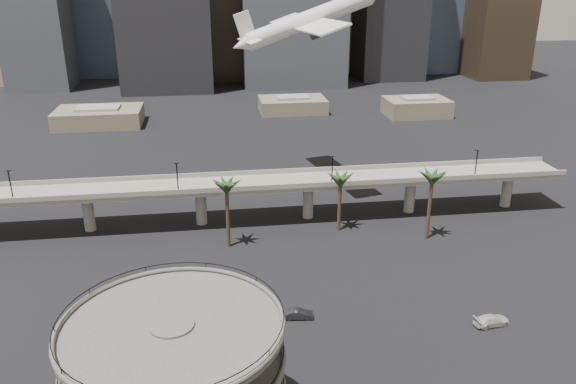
{
  "coord_description": "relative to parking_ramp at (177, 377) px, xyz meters",
  "views": [
    {
      "loc": [
        -8.34,
        -50.94,
        47.97
      ],
      "look_at": [
        2.93,
        28.0,
        16.63
      ],
      "focal_mm": 35.0,
      "sensor_mm": 36.0,
      "label": 1
    }
  ],
  "objects": [
    {
      "name": "overpass",
      "position": [
        13.0,
        59.0,
        -2.5
      ],
      "size": [
        130.0,
        9.3,
        14.7
      ],
      "color": "gray",
      "rests_on": "ground"
    },
    {
      "name": "car_a",
      "position": [
        3.6,
        24.13,
        -9.17
      ],
      "size": [
        4.16,
        3.28,
        1.33
      ],
      "primitive_type": "imported",
      "rotation": [
        0.0,
        0.0,
        1.06
      ],
      "color": "#A9181F",
      "rests_on": "ground"
    },
    {
      "name": "car_b",
      "position": [
        16.22,
        22.85,
        -9.12
      ],
      "size": [
        4.52,
        2.03,
        1.44
      ],
      "primitive_type": "imported",
      "rotation": [
        0.0,
        0.0,
        1.45
      ],
      "color": "black",
      "rests_on": "ground"
    },
    {
      "name": "low_buildings",
      "position": [
        19.89,
        146.3,
        -6.97
      ],
      "size": [
        135.0,
        27.5,
        6.8
      ],
      "color": "brown",
      "rests_on": "ground"
    },
    {
      "name": "palm_trees",
      "position": [
        27.02,
        48.65,
        1.59
      ],
      "size": [
        42.4,
        10.4,
        14.0
      ],
      "color": "#4C3420",
      "rests_on": "ground"
    },
    {
      "name": "car_c",
      "position": [
        43.76,
        17.23,
        -9.05
      ],
      "size": [
        5.62,
        2.86,
        1.56
      ],
      "primitive_type": "imported",
      "rotation": [
        0.0,
        0.0,
        1.7
      ],
      "color": "beige",
      "rests_on": "ground"
    },
    {
      "name": "parking_ramp",
      "position": [
        0.0,
        0.0,
        0.0
      ],
      "size": [
        22.2,
        22.2,
        17.35
      ],
      "color": "#474542",
      "rests_on": "ground"
    },
    {
      "name": "airborne_jet",
      "position": [
        27.03,
        77.12,
        28.51
      ],
      "size": [
        35.7,
        32.28,
        14.37
      ],
      "rotation": [
        0.0,
        -0.31,
        0.2
      ],
      "color": "silver",
      "rests_on": "ground"
    }
  ]
}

